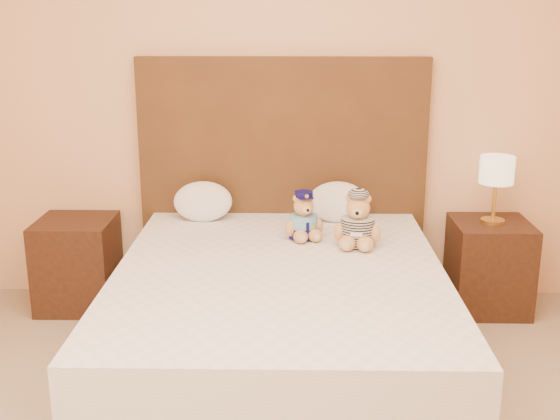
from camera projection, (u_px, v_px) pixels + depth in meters
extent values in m
cube|color=#EFB782|center=(283.00, 82.00, 4.20)|extent=(4.00, 0.04, 2.70)
cube|color=white|center=(280.00, 343.00, 3.52)|extent=(1.60, 2.00, 0.30)
cube|color=white|center=(280.00, 292.00, 3.45)|extent=(1.60, 2.00, 0.25)
cube|color=#4F3217|center=(283.00, 181.00, 4.33)|extent=(1.75, 0.08, 1.50)
cube|color=#3D2013|center=(78.00, 263.00, 4.28)|extent=(0.45, 0.45, 0.55)
cube|color=#3D2013|center=(489.00, 266.00, 4.24)|extent=(0.45, 0.45, 0.55)
cylinder|color=gold|center=(493.00, 221.00, 4.16)|extent=(0.14, 0.14, 0.02)
cylinder|color=gold|center=(494.00, 200.00, 4.12)|extent=(0.02, 0.02, 0.26)
cylinder|color=beige|center=(497.00, 170.00, 4.07)|extent=(0.20, 0.20, 0.16)
ellipsoid|color=white|center=(203.00, 200.00, 4.19)|extent=(0.35, 0.23, 0.25)
ellipsoid|color=white|center=(338.00, 200.00, 4.17)|extent=(0.35, 0.23, 0.25)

